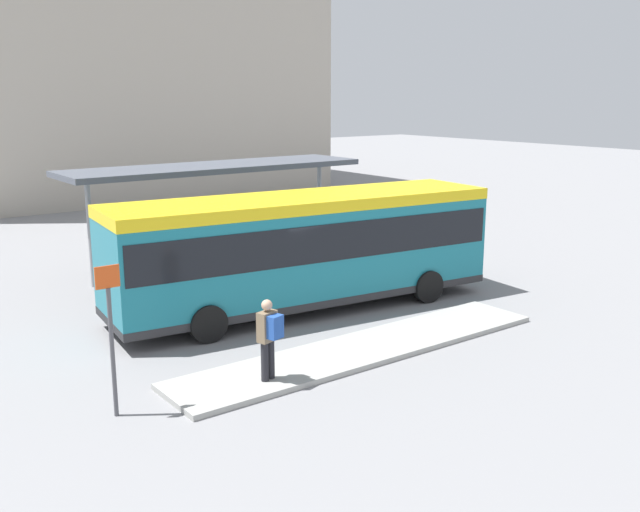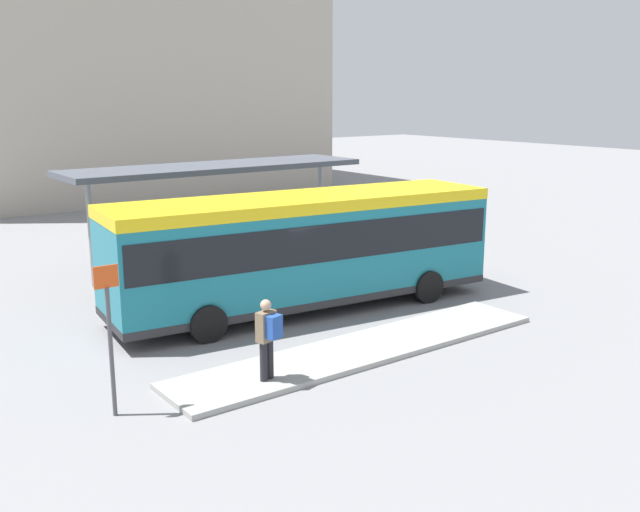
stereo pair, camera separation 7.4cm
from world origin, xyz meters
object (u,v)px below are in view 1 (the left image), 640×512
pedestrian_waiting (269,335)px  bicycle_black (432,233)px  potted_planter_near_shelter (237,266)px  platform_sign (111,334)px  bicycle_blue (420,229)px  city_bus (305,243)px

pedestrian_waiting → bicycle_black: size_ratio=1.07×
potted_planter_near_shelter → platform_sign: size_ratio=0.43×
bicycle_black → platform_sign: bearing=106.1°
pedestrian_waiting → bicycle_blue: pedestrian_waiting is taller
pedestrian_waiting → bicycle_blue: (12.96, 8.87, -0.69)m
city_bus → bicycle_black: 10.24m
platform_sign → bicycle_blue: bearing=27.7°
potted_planter_near_shelter → city_bus: bearing=-84.0°
city_bus → bicycle_black: size_ratio=6.95×
pedestrian_waiting → bicycle_black: pedestrian_waiting is taller
bicycle_blue → bicycle_black: bearing=177.1°
city_bus → pedestrian_waiting: size_ratio=6.47×
city_bus → bicycle_black: city_bus is taller
bicycle_black → bicycle_blue: (0.12, 0.82, 0.04)m
pedestrian_waiting → platform_sign: bearing=64.2°
bicycle_black → platform_sign: platform_sign is taller
bicycle_blue → platform_sign: 18.03m
pedestrian_waiting → platform_sign: (-2.97, 0.52, 0.49)m
bicycle_black → bicycle_blue: bicycle_blue is taller
bicycle_black → platform_sign: 17.55m
city_bus → pedestrian_waiting: 5.33m
city_bus → platform_sign: bearing=-146.7°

